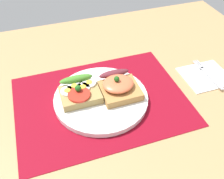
{
  "coord_description": "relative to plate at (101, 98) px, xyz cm",
  "views": [
    {
      "loc": [
        -12.39,
        -45.78,
        47.84
      ],
      "look_at": [
        3.0,
        0.0,
        3.2
      ],
      "focal_mm": 41.36,
      "sensor_mm": 36.0,
      "label": 1
    }
  ],
  "objects": [
    {
      "name": "placemat",
      "position": [
        0.0,
        0.0,
        -0.85
      ],
      "size": [
        43.63,
        32.5,
        0.3
      ],
      "primitive_type": "cube",
      "color": "maroon",
      "rests_on": "ground_plane"
    },
    {
      "name": "napkin",
      "position": [
        31.56,
        0.08,
        -0.7
      ],
      "size": [
        13.13,
        11.67,
        0.6
      ],
      "primitive_type": "cube",
      "color": "white",
      "rests_on": "ground_plane"
    },
    {
      "name": "sandwich_salmon",
      "position": [
        4.88,
        0.08,
        2.64
      ],
      "size": [
        9.71,
        10.4,
        5.43
      ],
      "color": "#AF7E42",
      "rests_on": "plate"
    },
    {
      "name": "sandwich_egg_tomato",
      "position": [
        -5.07,
        1.81,
        2.29
      ],
      "size": [
        9.88,
        9.13,
        4.24
      ],
      "color": "#A48A4F",
      "rests_on": "plate"
    },
    {
      "name": "plate",
      "position": [
        0.0,
        0.0,
        0.0
      ],
      "size": [
        24.18,
        24.18,
        1.4
      ],
      "primitive_type": "cylinder",
      "color": "white",
      "rests_on": "placemat"
    },
    {
      "name": "fork",
      "position": [
        32.11,
        0.34,
        -0.24
      ],
      "size": [
        1.62,
        13.86,
        0.32
      ],
      "color": "#B7B7BC",
      "rests_on": "napkin"
    },
    {
      "name": "ground_plane",
      "position": [
        0.0,
        0.0,
        -2.6
      ],
      "size": [
        120.0,
        90.0,
        3.2
      ],
      "primitive_type": "cube",
      "color": "tan"
    }
  ]
}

